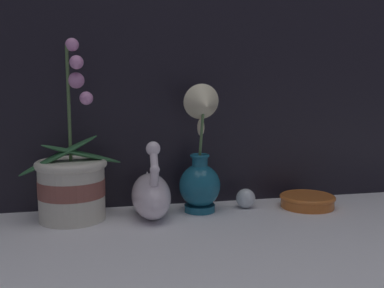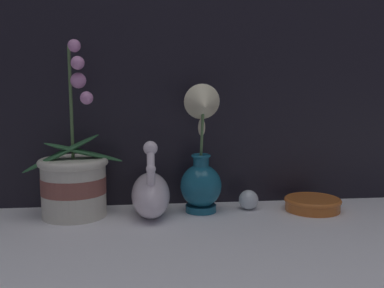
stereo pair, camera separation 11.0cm
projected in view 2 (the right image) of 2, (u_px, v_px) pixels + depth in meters
name	position (u px, v px, depth m)	size (l,w,h in m)	color
ground_plane	(209.00, 228.00, 1.02)	(2.80, 2.80, 0.00)	white
orchid_potted_plant	(74.00, 180.00, 1.11)	(0.25, 0.17, 0.43)	beige
swan_figurine	(151.00, 193.00, 1.11)	(0.09, 0.20, 0.20)	white
blue_vase	(204.00, 166.00, 1.13)	(0.11, 0.14, 0.33)	#195B75
glass_sphere	(249.00, 200.00, 1.18)	(0.05, 0.05, 0.05)	silver
amber_dish	(313.00, 203.00, 1.17)	(0.15, 0.15, 0.03)	#C66628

